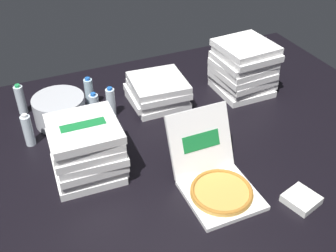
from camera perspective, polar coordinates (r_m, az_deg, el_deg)
ground_plane at (r=2.34m, az=0.23°, el=-4.49°), size 3.20×2.40×0.02m
open_pizza_box at (r=2.11m, az=6.64°, el=-7.28°), size 0.35×0.50×0.35m
pizza_stack_right_mid at (r=2.88m, az=10.48°, el=7.94°), size 0.39×0.39×0.36m
pizza_stack_left_near at (r=2.74m, az=-1.50°, el=4.86°), size 0.39×0.38×0.18m
pizza_stack_center_far at (r=2.18m, az=-11.29°, el=-3.19°), size 0.39×0.39×0.31m
ice_bucket at (r=2.65m, az=-14.86°, el=2.21°), size 0.32×0.32×0.17m
water_bottle_0 at (r=2.49m, az=-18.94°, el=-0.57°), size 0.06×0.06×0.21m
water_bottle_1 at (r=2.45m, az=-12.59°, el=-0.03°), size 0.06×0.06×0.21m
water_bottle_2 at (r=2.80m, az=-19.85°, el=3.47°), size 0.06×0.06×0.21m
water_bottle_3 at (r=2.63m, az=-7.97°, el=3.26°), size 0.06×0.06×0.21m
water_bottle_4 at (r=2.75m, az=-10.93°, el=4.62°), size 0.06×0.06×0.21m
water_bottle_5 at (r=2.59m, az=-10.17°, el=2.43°), size 0.06×0.06×0.21m
water_bottle_6 at (r=2.39m, az=-15.08°, el=-1.50°), size 0.06×0.06×0.21m
napkin_pile at (r=2.17m, az=18.09°, el=-9.70°), size 0.19×0.19×0.04m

